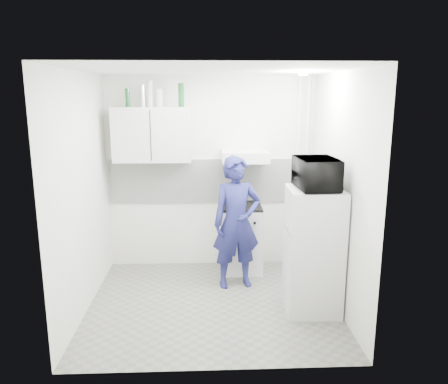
{
  "coord_description": "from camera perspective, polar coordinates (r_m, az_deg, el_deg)",
  "views": [
    {
      "loc": [
        -0.06,
        -4.63,
        2.35
      ],
      "look_at": [
        0.15,
        0.3,
        1.25
      ],
      "focal_mm": 35.0,
      "sensor_mm": 36.0,
      "label": 1
    }
  ],
  "objects": [
    {
      "name": "bottle_c",
      "position": [
        5.76,
        -10.6,
        12.23
      ],
      "size": [
        0.07,
        0.07,
        0.27
      ],
      "primitive_type": "cylinder",
      "color": "silver",
      "rests_on": "upper_cabinet"
    },
    {
      "name": "upper_cabinet",
      "position": [
        5.77,
        -9.35,
        7.43
      ],
      "size": [
        1.0,
        0.35,
        0.7
      ],
      "primitive_type": "cube",
      "color": "silver",
      "rests_on": "wall_back"
    },
    {
      "name": "backsplash",
      "position": [
        5.98,
        -1.8,
        1.47
      ],
      "size": [
        2.74,
        0.03,
        0.6
      ],
      "primitive_type": "cube",
      "color": "white",
      "rests_on": "wall_back"
    },
    {
      "name": "fridge",
      "position": [
        4.89,
        11.57,
        -7.53
      ],
      "size": [
        0.59,
        0.59,
        1.38
      ],
      "primitive_type": "cube",
      "rotation": [
        0.0,
        0.0,
        -0.03
      ],
      "color": "silver",
      "rests_on": "floor"
    },
    {
      "name": "ceiling",
      "position": [
        4.64,
        -1.72,
        15.65
      ],
      "size": [
        2.8,
        2.8,
        0.0
      ],
      "primitive_type": "plane",
      "color": "white",
      "rests_on": "wall_back"
    },
    {
      "name": "range_hood",
      "position": [
        5.71,
        2.74,
        4.7
      ],
      "size": [
        0.6,
        0.5,
        0.14
      ],
      "primitive_type": "cube",
      "color": "silver",
      "rests_on": "wall_back"
    },
    {
      "name": "pipe_b",
      "position": [
        6.02,
        9.51,
        2.35
      ],
      "size": [
        0.04,
        0.04,
        2.6
      ],
      "primitive_type": "cylinder",
      "color": "silver",
      "rests_on": "floor"
    },
    {
      "name": "pipe_a",
      "position": [
        6.05,
        10.62,
        2.36
      ],
      "size": [
        0.05,
        0.05,
        2.6
      ],
      "primitive_type": "cylinder",
      "color": "silver",
      "rests_on": "floor"
    },
    {
      "name": "ceiling_spot_fixture",
      "position": [
        4.95,
        10.31,
        14.92
      ],
      "size": [
        0.1,
        0.1,
        0.02
      ],
      "primitive_type": "cylinder",
      "color": "white",
      "rests_on": "ceiling"
    },
    {
      "name": "saucepan",
      "position": [
        5.74,
        2.08,
        -1.46
      ],
      "size": [
        0.18,
        0.18,
        0.1
      ],
      "primitive_type": "cylinder",
      "color": "silver",
      "rests_on": "stove_top"
    },
    {
      "name": "bottle_e",
      "position": [
        5.71,
        -5.61,
        12.5
      ],
      "size": [
        0.07,
        0.07,
        0.3
      ],
      "primitive_type": "cylinder",
      "color": "#144C1E",
      "rests_on": "upper_cabinet"
    },
    {
      "name": "wall_right",
      "position": [
        4.97,
        14.74,
        -0.05
      ],
      "size": [
        0.0,
        2.6,
        2.6
      ],
      "primitive_type": "plane",
      "rotation": [
        1.57,
        0.0,
        -1.57
      ],
      "color": "white",
      "rests_on": "floor"
    },
    {
      "name": "bottle_b",
      "position": [
        5.79,
        -12.46,
        11.94
      ],
      "size": [
        0.06,
        0.06,
        0.23
      ],
      "primitive_type": "cylinder",
      "color": "#144C1E",
      "rests_on": "upper_cabinet"
    },
    {
      "name": "person",
      "position": [
        5.36,
        1.65,
        -4.01
      ],
      "size": [
        0.66,
        0.5,
        1.64
      ],
      "primitive_type": "imported",
      "rotation": [
        0.0,
        0.0,
        0.19
      ],
      "color": "navy",
      "rests_on": "floor"
    },
    {
      "name": "wall_left",
      "position": [
        4.93,
        -18.11,
        -0.36
      ],
      "size": [
        0.0,
        2.6,
        2.6
      ],
      "primitive_type": "plane",
      "rotation": [
        1.57,
        0.0,
        1.57
      ],
      "color": "white",
      "rests_on": "floor"
    },
    {
      "name": "canister_a",
      "position": [
        5.74,
        -8.46,
        12.05
      ],
      "size": [
        0.09,
        0.09,
        0.22
      ],
      "primitive_type": "cylinder",
      "color": "#B2B7BC",
      "rests_on": "upper_cabinet"
    },
    {
      "name": "microwave",
      "position": [
        4.67,
        12.03,
        2.37
      ],
      "size": [
        0.61,
        0.43,
        0.33
      ],
      "primitive_type": "imported",
      "rotation": [
        0.0,
        0.0,
        1.62
      ],
      "color": "black",
      "rests_on": "fridge"
    },
    {
      "name": "floor",
      "position": [
        5.19,
        -1.53,
        -14.35
      ],
      "size": [
        2.8,
        2.8,
        0.0
      ],
      "primitive_type": "plane",
      "color": "slate",
      "rests_on": "ground"
    },
    {
      "name": "stove_top",
      "position": [
        5.84,
        2.28,
        -1.9
      ],
      "size": [
        0.53,
        0.53,
        0.03
      ],
      "primitive_type": "cube",
      "color": "black",
      "rests_on": "stove"
    },
    {
      "name": "bottle_d",
      "position": [
        5.75,
        -9.64,
        12.52
      ],
      "size": [
        0.07,
        0.07,
        0.32
      ],
      "primitive_type": "cylinder",
      "color": "#B2B7BC",
      "rests_on": "upper_cabinet"
    },
    {
      "name": "wall_back",
      "position": [
        5.97,
        -1.8,
        2.44
      ],
      "size": [
        2.8,
        0.0,
        2.8
      ],
      "primitive_type": "plane",
      "rotation": [
        1.57,
        0.0,
        0.0
      ],
      "color": "white",
      "rests_on": "floor"
    },
    {
      "name": "stove",
      "position": [
        5.96,
        2.24,
        -6.14
      ],
      "size": [
        0.55,
        0.55,
        0.88
      ],
      "primitive_type": "cube",
      "color": "silver",
      "rests_on": "floor"
    }
  ]
}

